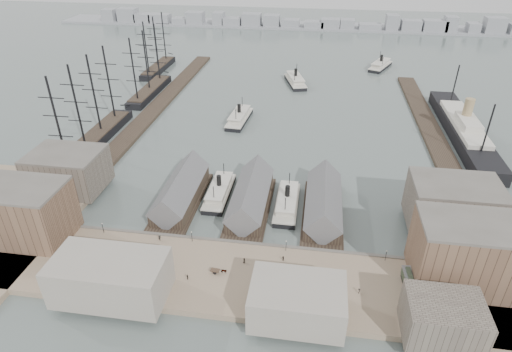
% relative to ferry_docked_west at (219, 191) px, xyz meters
% --- Properties ---
extents(ground, '(900.00, 900.00, 0.00)m').
position_rel_ferry_docked_west_xyz_m(ground, '(13.00, -23.21, -2.21)').
color(ground, '#515D5A').
rests_on(ground, ground).
extents(quay, '(180.00, 30.00, 2.00)m').
position_rel_ferry_docked_west_xyz_m(quay, '(13.00, -43.21, -1.21)').
color(quay, '#87735B').
rests_on(quay, ground).
extents(seawall, '(180.00, 1.20, 2.30)m').
position_rel_ferry_docked_west_xyz_m(seawall, '(13.00, -28.41, -1.06)').
color(seawall, '#59544C').
rests_on(seawall, ground).
extents(west_wharf, '(10.00, 220.00, 1.60)m').
position_rel_ferry_docked_west_xyz_m(west_wharf, '(-55.00, 76.79, -1.41)').
color(west_wharf, '#2D231C').
rests_on(west_wharf, ground).
extents(east_wharf, '(10.00, 180.00, 1.60)m').
position_rel_ferry_docked_west_xyz_m(east_wharf, '(91.00, 66.79, -1.41)').
color(east_wharf, '#2D231C').
rests_on(east_wharf, ground).
extents(ferry_shed_west, '(14.00, 42.00, 12.60)m').
position_rel_ferry_docked_west_xyz_m(ferry_shed_west, '(-13.00, -6.33, 2.42)').
color(ferry_shed_west, '#2D231C').
rests_on(ferry_shed_west, ground).
extents(ferry_shed_center, '(14.00, 42.00, 12.60)m').
position_rel_ferry_docked_west_xyz_m(ferry_shed_center, '(13.00, -6.33, 2.42)').
color(ferry_shed_center, '#2D231C').
rests_on(ferry_shed_center, ground).
extents(ferry_shed_east, '(14.00, 42.00, 12.60)m').
position_rel_ferry_docked_west_xyz_m(ferry_shed_east, '(39.00, -6.33, 2.42)').
color(ferry_shed_east, '#2D231C').
rests_on(ferry_shed_east, ground).
extents(warehouse_west_front, '(32.00, 18.00, 18.00)m').
position_rel_ferry_docked_west_xyz_m(warehouse_west_front, '(-57.00, -35.21, 8.79)').
color(warehouse_west_front, brown).
rests_on(warehouse_west_front, west_land).
extents(warehouse_west_back, '(26.00, 20.00, 14.00)m').
position_rel_ferry_docked_west_xyz_m(warehouse_west_back, '(-57.00, -5.21, 6.79)').
color(warehouse_west_back, '#60564C').
rests_on(warehouse_west_back, west_land).
extents(warehouse_east_front, '(30.00, 18.00, 19.00)m').
position_rel_ferry_docked_west_xyz_m(warehouse_east_front, '(79.00, -35.21, 9.29)').
color(warehouse_east_front, brown).
rests_on(warehouse_east_front, east_land).
extents(warehouse_east_back, '(28.00, 20.00, 15.00)m').
position_rel_ferry_docked_west_xyz_m(warehouse_east_back, '(81.00, -8.21, 7.29)').
color(warehouse_east_back, '#60564C').
rests_on(warehouse_east_back, east_land).
extents(street_bldg_center, '(24.00, 16.00, 10.00)m').
position_rel_ferry_docked_west_xyz_m(street_bldg_center, '(33.00, -55.21, 4.79)').
color(street_bldg_center, gray).
rests_on(street_bldg_center, quay).
extents(street_bldg_west, '(30.00, 16.00, 12.00)m').
position_rel_ferry_docked_west_xyz_m(street_bldg_west, '(-17.00, -55.21, 5.79)').
color(street_bldg_west, gray).
rests_on(street_bldg_west, quay).
extents(street_bldg_east, '(18.00, 14.00, 11.00)m').
position_rel_ferry_docked_west_xyz_m(street_bldg_east, '(68.00, -56.21, 5.29)').
color(street_bldg_east, '#60564C').
rests_on(street_bldg_east, quay).
extents(lamp_post_far_w, '(0.44, 0.44, 3.92)m').
position_rel_ferry_docked_west_xyz_m(lamp_post_far_w, '(-32.00, -30.21, 2.50)').
color(lamp_post_far_w, black).
rests_on(lamp_post_far_w, quay).
extents(lamp_post_near_w, '(0.44, 0.44, 3.92)m').
position_rel_ferry_docked_west_xyz_m(lamp_post_near_w, '(-2.00, -30.21, 2.50)').
color(lamp_post_near_w, black).
rests_on(lamp_post_near_w, quay).
extents(lamp_post_near_e, '(0.44, 0.44, 3.92)m').
position_rel_ferry_docked_west_xyz_m(lamp_post_near_e, '(28.00, -30.21, 2.50)').
color(lamp_post_near_e, black).
rests_on(lamp_post_near_e, quay).
extents(lamp_post_far_e, '(0.44, 0.44, 3.92)m').
position_rel_ferry_docked_west_xyz_m(lamp_post_far_e, '(58.00, -30.21, 2.50)').
color(lamp_post_far_e, black).
rests_on(lamp_post_far_e, quay).
extents(far_shore, '(500.00, 40.00, 15.72)m').
position_rel_ferry_docked_west_xyz_m(far_shore, '(10.93, 310.93, 1.69)').
color(far_shore, gray).
rests_on(far_shore, ground).
extents(ferry_docked_west, '(7.94, 26.45, 9.45)m').
position_rel_ferry_docked_west_xyz_m(ferry_docked_west, '(0.00, 0.00, 0.00)').
color(ferry_docked_west, black).
rests_on(ferry_docked_west, ground).
extents(ferry_docked_east, '(8.03, 26.75, 9.55)m').
position_rel_ferry_docked_west_xyz_m(ferry_docked_east, '(26.00, -3.61, 0.03)').
color(ferry_docked_east, black).
rests_on(ferry_docked_east, ground).
extents(ferry_open_near, '(10.44, 28.69, 10.06)m').
position_rel_ferry_docked_west_xyz_m(ferry_open_near, '(-5.65, 71.35, 0.14)').
color(ferry_open_near, black).
rests_on(ferry_open_near, ground).
extents(ferry_open_mid, '(17.04, 31.18, 10.67)m').
position_rel_ferry_docked_west_xyz_m(ferry_open_mid, '(19.00, 136.57, 0.29)').
color(ferry_open_mid, black).
rests_on(ferry_open_mid, ground).
extents(ferry_open_far, '(19.44, 29.66, 10.23)m').
position_rel_ferry_docked_west_xyz_m(ferry_open_far, '(76.79, 180.57, 0.18)').
color(ferry_open_far, black).
rests_on(ferry_open_far, ground).
extents(sailing_ship_near, '(9.75, 67.17, 40.09)m').
position_rel_ferry_docked_west_xyz_m(sailing_ship_near, '(-68.09, 34.72, 0.73)').
color(sailing_ship_near, black).
rests_on(sailing_ship_near, ground).
extents(sailing_ship_mid, '(9.18, 53.05, 37.75)m').
position_rel_ferry_docked_west_xyz_m(sailing_ship_mid, '(-66.88, 103.96, 0.49)').
color(sailing_ship_mid, black).
rests_on(sailing_ship_mid, ground).
extents(sailing_ship_far, '(8.88, 49.34, 36.51)m').
position_rel_ferry_docked_west_xyz_m(sailing_ship_far, '(-78.61, 151.38, 0.42)').
color(sailing_ship_far, black).
rests_on(sailing_ship_far, ground).
extents(ocean_steamer, '(13.03, 95.20, 19.04)m').
position_rel_ferry_docked_west_xyz_m(ocean_steamer, '(105.00, 69.88, 1.88)').
color(ocean_steamer, black).
rests_on(ocean_steamer, ground).
extents(tram, '(3.35, 10.51, 3.69)m').
position_rel_ferry_docked_west_xyz_m(tram, '(63.18, -40.86, 1.67)').
color(tram, black).
rests_on(tram, quay).
extents(horse_cart_left, '(4.80, 3.19, 1.62)m').
position_rel_ferry_docked_west_xyz_m(horse_cart_left, '(-31.20, -38.89, 0.60)').
color(horse_cart_left, black).
rests_on(horse_cart_left, quay).
extents(horse_cart_center, '(4.87, 1.68, 1.53)m').
position_rel_ferry_docked_west_xyz_m(horse_cart_center, '(10.25, -42.95, 0.58)').
color(horse_cart_center, black).
rests_on(horse_cart_center, quay).
extents(horse_cart_right, '(4.78, 2.31, 1.61)m').
position_rel_ferry_docked_west_xyz_m(horse_cart_right, '(33.66, -45.78, 0.60)').
color(horse_cart_right, black).
rests_on(horse_cart_right, quay).
extents(pedestrian_0, '(0.76, 0.82, 1.82)m').
position_rel_ferry_docked_west_xyz_m(pedestrian_0, '(-38.05, -38.88, 0.69)').
color(pedestrian_0, black).
rests_on(pedestrian_0, quay).
extents(pedestrian_1, '(1.04, 1.06, 1.73)m').
position_rel_ferry_docked_west_xyz_m(pedestrian_1, '(-34.87, -46.42, 0.65)').
color(pedestrian_1, black).
rests_on(pedestrian_1, quay).
extents(pedestrian_2, '(1.05, 1.33, 1.80)m').
position_rel_ferry_docked_west_xyz_m(pedestrian_2, '(-12.39, -31.21, 0.69)').
color(pedestrian_2, black).
rests_on(pedestrian_2, quay).
extents(pedestrian_3, '(0.99, 0.99, 1.69)m').
position_rel_ferry_docked_west_xyz_m(pedestrian_3, '(1.35, -46.75, 0.63)').
color(pedestrian_3, black).
rests_on(pedestrian_3, quay).
extents(pedestrian_4, '(0.75, 0.95, 1.72)m').
position_rel_ferry_docked_west_xyz_m(pedestrian_4, '(16.15, -37.56, 0.65)').
color(pedestrian_4, black).
rests_on(pedestrian_4, quay).
extents(pedestrian_5, '(0.58, 0.69, 1.64)m').
position_rel_ferry_docked_west_xyz_m(pedestrian_5, '(25.69, -44.41, 0.60)').
color(pedestrian_5, black).
rests_on(pedestrian_5, quay).
extents(pedestrian_6, '(1.01, 1.06, 1.72)m').
position_rel_ferry_docked_west_xyz_m(pedestrian_6, '(27.55, -34.99, 0.65)').
color(pedestrian_6, black).
rests_on(pedestrian_6, quay).
extents(pedestrian_7, '(0.86, 1.17, 1.62)m').
position_rel_ferry_docked_west_xyz_m(pedestrian_7, '(49.42, -44.91, 0.60)').
color(pedestrian_7, black).
rests_on(pedestrian_7, quay).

